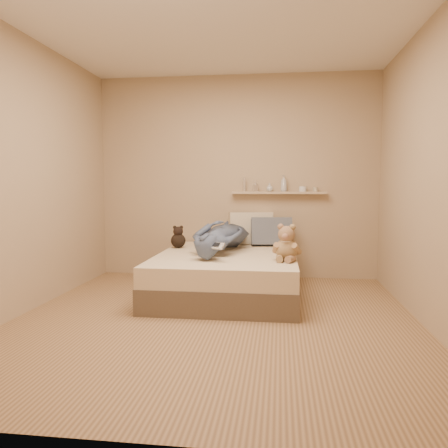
# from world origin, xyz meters

# --- Properties ---
(room) EXTENTS (3.80, 3.80, 3.80)m
(room) POSITION_xyz_m (0.00, 0.00, 1.30)
(room) COLOR #9D7951
(room) RESTS_ON ground
(bed) EXTENTS (1.50, 1.90, 0.45)m
(bed) POSITION_xyz_m (0.00, 0.93, 0.22)
(bed) COLOR brown
(bed) RESTS_ON floor
(game_console) EXTENTS (0.19, 0.13, 0.06)m
(game_console) POSITION_xyz_m (-0.05, 0.41, 0.61)
(game_console) COLOR silver
(game_console) RESTS_ON bed
(teddy_bear) EXTENTS (0.30, 0.30, 0.37)m
(teddy_bear) POSITION_xyz_m (0.63, 0.55, 0.60)
(teddy_bear) COLOR #9E7C56
(teddy_bear) RESTS_ON bed
(dark_plush) EXTENTS (0.18, 0.18, 0.27)m
(dark_plush) POSITION_xyz_m (-0.63, 1.28, 0.57)
(dark_plush) COLOR black
(dark_plush) RESTS_ON bed
(pillow_cream) EXTENTS (0.58, 0.32, 0.41)m
(pillow_cream) POSITION_xyz_m (0.20, 1.76, 0.65)
(pillow_cream) COLOR beige
(pillow_cream) RESTS_ON bed
(pillow_grey) EXTENTS (0.53, 0.30, 0.37)m
(pillow_grey) POSITION_xyz_m (0.47, 1.62, 0.62)
(pillow_grey) COLOR #565C69
(pillow_grey) RESTS_ON bed
(person) EXTENTS (0.72, 1.53, 0.35)m
(person) POSITION_xyz_m (-0.09, 1.10, 0.63)
(person) COLOR #4B5A76
(person) RESTS_ON bed
(wall_shelf) EXTENTS (1.20, 0.12, 0.03)m
(wall_shelf) POSITION_xyz_m (0.55, 1.84, 1.10)
(wall_shelf) COLOR tan
(wall_shelf) RESTS_ON wall_back
(shelf_bottles) EXTENTS (0.94, 0.11, 0.21)m
(shelf_bottles) POSITION_xyz_m (0.55, 1.84, 1.19)
(shelf_bottles) COLOR white
(shelf_bottles) RESTS_ON wall_shelf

